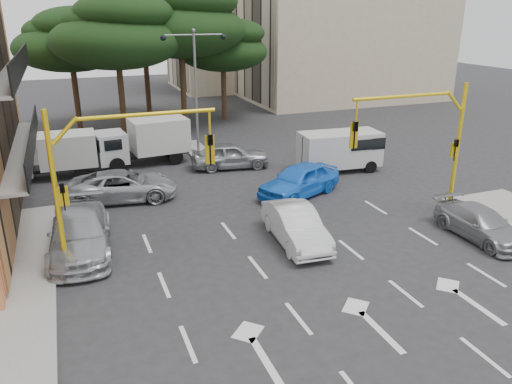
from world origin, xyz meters
TOP-DOWN VIEW (x-y plane):
  - ground at (0.00, 0.00)m, footprint 120.00×120.00m
  - median_strip at (0.00, 16.00)m, footprint 1.40×6.00m
  - apartment_beige_near at (19.95, 32.00)m, footprint 20.20×12.15m
  - apartment_beige_far at (12.95, 44.00)m, footprint 16.20×12.15m
  - pine_left_near at (-3.94, 21.96)m, footprint 9.15×9.15m
  - pine_center at (1.06, 23.96)m, footprint 9.98×9.98m
  - pine_left_far at (-6.94, 25.96)m, footprint 8.32×8.32m
  - pine_right at (5.06, 25.96)m, footprint 7.49×7.49m
  - pine_back at (-0.94, 28.96)m, footprint 9.15×9.15m
  - signal_mast_right at (6.80, 1.99)m, footprint 5.79×0.37m
  - signal_mast_left at (-6.80, 1.99)m, footprint 5.79×0.37m
  - street_lamp_center at (0.00, 16.00)m, footprint 4.16×0.36m
  - car_white_hatch at (0.23, 1.44)m, footprint 1.92×4.64m
  - car_blue_compact at (2.76, 6.35)m, footprint 5.22×3.78m
  - car_silver_wagon at (-8.00, 3.70)m, footprint 2.74×5.78m
  - car_silver_cross_a at (-5.71, 8.98)m, footprint 5.61×3.16m
  - car_silver_cross_b at (0.97, 12.16)m, footprint 4.86×2.55m
  - car_silver_parked at (7.60, -0.96)m, footprint 1.80×4.41m
  - van_white at (6.84, 9.41)m, footprint 4.86×2.51m
  - box_truck_a at (-9.00, 14.00)m, footprint 5.11×2.22m
  - box_truck_b at (-3.73, 14.89)m, footprint 5.82×2.93m

SIDE VIEW (x-z plane):
  - ground at x=0.00m, z-range 0.00..0.00m
  - median_strip at x=0.00m, z-range 0.00..0.15m
  - car_silver_parked at x=7.60m, z-range 0.00..1.28m
  - car_silver_cross_a at x=-5.71m, z-range 0.00..1.48m
  - car_white_hatch at x=0.23m, z-range 0.00..1.49m
  - car_silver_cross_b at x=0.97m, z-range 0.00..1.58m
  - car_silver_wagon at x=-8.00m, z-range 0.00..1.63m
  - car_blue_compact at x=2.76m, z-range 0.00..1.65m
  - van_white at x=6.84m, z-range 0.00..2.35m
  - box_truck_a at x=-9.00m, z-range 0.00..2.50m
  - box_truck_b at x=-3.73m, z-range 0.00..2.76m
  - signal_mast_right at x=6.80m, z-range 0.88..6.88m
  - signal_mast_left at x=-6.80m, z-range 0.88..6.88m
  - street_lamp_center at x=0.00m, z-range 1.54..9.31m
  - pine_right at x=5.06m, z-range 2.03..10.40m
  - pine_left_far at x=-6.94m, z-range 2.26..11.56m
  - pine_left_near at x=-3.94m, z-range 2.49..12.72m
  - pine_back at x=-0.94m, z-range 2.49..12.72m
  - pine_center at x=1.06m, z-range 2.72..13.88m
  - apartment_beige_far at x=12.95m, z-range 0.00..16.70m
  - apartment_beige_near at x=19.95m, z-range 0.00..18.70m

